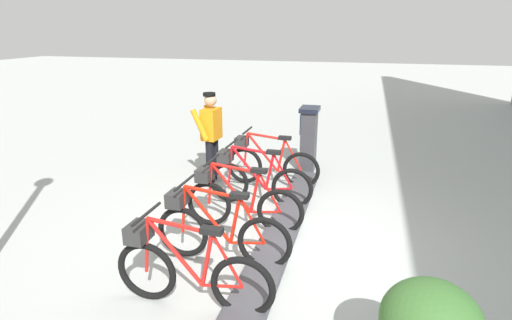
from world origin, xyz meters
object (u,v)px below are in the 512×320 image
bike_docked_0 (268,163)px  bike_docked_4 (186,270)px  bike_docked_2 (239,201)px  worker_near_rack (211,134)px  bike_docked_3 (217,230)px  bike_docked_1 (255,179)px  payment_kiosk (309,138)px

bike_docked_0 → bike_docked_4: (0.00, 3.57, 0.00)m
bike_docked_0 → bike_docked_4: size_ratio=1.00×
bike_docked_2 → worker_near_rack: worker_near_rack is taller
bike_docked_0 → bike_docked_3: (0.00, 2.68, 0.00)m
bike_docked_1 → bike_docked_2: (0.00, 0.89, 0.00)m
payment_kiosk → bike_docked_4: 4.64m
bike_docked_1 → worker_near_rack: size_ratio=1.04×
payment_kiosk → bike_docked_2: size_ratio=0.74×
bike_docked_4 → worker_near_rack: 3.67m
bike_docked_1 → bike_docked_4: size_ratio=1.00×
bike_docked_3 → bike_docked_4: same height
bike_docked_2 → worker_near_rack: 2.06m
payment_kiosk → worker_near_rack: size_ratio=0.77×
bike_docked_3 → worker_near_rack: worker_near_rack is taller
payment_kiosk → bike_docked_2: 2.88m
payment_kiosk → bike_docked_0: size_ratio=0.74×
bike_docked_1 → bike_docked_2: same height
bike_docked_3 → bike_docked_4: 0.89m
payment_kiosk → bike_docked_0: (0.57, 1.02, -0.24)m
bike_docked_0 → worker_near_rack: worker_near_rack is taller
bike_docked_1 → worker_near_rack: (1.05, -0.81, 0.48)m
bike_docked_2 → bike_docked_4: 1.79m
bike_docked_1 → bike_docked_4: bearing=90.0°
bike_docked_4 → bike_docked_1: bearing=-90.0°
bike_docked_3 → bike_docked_4: bearing=90.0°
bike_docked_2 → bike_docked_0: bearing=-90.0°
payment_kiosk → bike_docked_1: bearing=73.4°
payment_kiosk → bike_docked_2: (0.57, 2.81, -0.24)m
bike_docked_3 → bike_docked_4: (0.00, 0.89, 0.00)m
bike_docked_0 → bike_docked_1: bearing=90.0°
bike_docked_1 → worker_near_rack: 1.41m
bike_docked_1 → bike_docked_4: 2.68m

